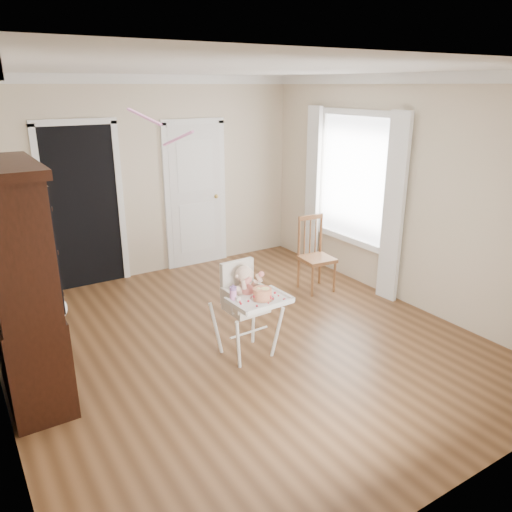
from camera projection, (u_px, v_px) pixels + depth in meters
floor at (242, 342)px, 5.26m from camera, size 5.00×5.00×0.00m
ceiling at (239, 69)px, 4.39m from camera, size 5.00×5.00×0.00m
wall_back at (148, 179)px, 6.82m from camera, size 4.50×0.00×4.50m
wall_right at (402, 192)px, 5.96m from camera, size 0.00×5.00×5.00m
crown_molding at (239, 76)px, 4.41m from camera, size 4.50×5.00×0.12m
doorway at (83, 204)px, 6.43m from camera, size 1.06×0.05×2.22m
closet_door at (196, 197)px, 7.26m from camera, size 0.96×0.09×2.13m
window_right at (352, 187)px, 6.59m from camera, size 0.13×1.84×2.30m
high_chair at (246, 299)px, 4.83m from camera, size 0.58×0.71×0.97m
baby at (245, 286)px, 4.80m from camera, size 0.28×0.21×0.40m
cake at (262, 294)px, 4.64m from camera, size 0.23×0.23×0.11m
sippy_cup at (233, 293)px, 4.61m from camera, size 0.07×0.07×0.16m
china_cabinet at (21, 286)px, 4.07m from camera, size 0.53×1.20×2.02m
dining_chair at (316, 256)px, 6.49m from camera, size 0.43×0.43×0.97m
streamer at (144, 117)px, 4.76m from camera, size 0.18×0.47×0.15m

